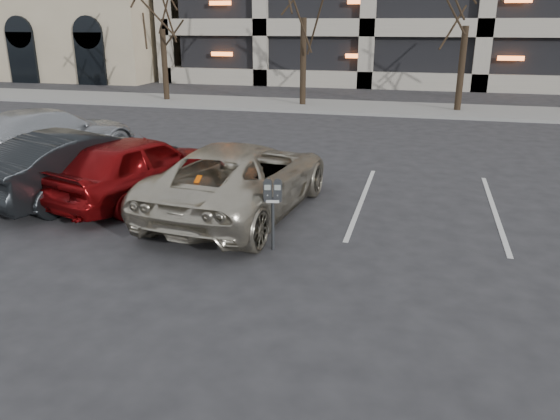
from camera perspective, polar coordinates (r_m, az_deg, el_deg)
The scene contains 8 objects.
ground at distance 10.48m, azimuth -0.52°, elevation -2.09°, with size 140.00×140.00×0.00m, color #28282B.
sidewalk at distance 25.83m, azimuth 8.99°, elevation 10.51°, with size 80.00×4.00×0.12m, color gray.
stall_lines at distance 12.95m, azimuth -3.84°, elevation 2.05°, with size 16.90×5.20×0.00m.
parking_meter at distance 9.27m, azimuth -0.77°, elevation 1.34°, with size 0.34×0.19×1.25m.
suv_silver at distance 11.29m, azimuth -4.11°, elevation 3.38°, with size 2.98×5.54×1.48m.
car_red at distance 12.47m, azimuth -14.44°, elevation 4.34°, with size 1.75×4.35×1.48m, color maroon.
car_dark at distance 13.06m, azimuth -19.74°, elevation 4.56°, with size 1.61×4.63×1.52m, color black.
car_silver at distance 17.02m, azimuth -22.84°, elevation 7.29°, with size 2.10×5.15×1.50m, color #B5B9BE.
Camera 1 is at (2.58, -9.43, 3.77)m, focal length 35.00 mm.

